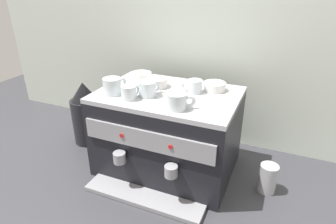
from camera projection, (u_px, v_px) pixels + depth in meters
ground_plane at (168, 165)px, 1.52m from camera, size 4.00×4.00×0.00m
tiled_backsplash_wall at (195, 57)px, 1.63m from camera, size 2.80×0.03×0.99m
espresso_machine at (168, 132)px, 1.43m from camera, size 0.66×0.57×0.41m
ceramic_cup_0 at (178, 101)px, 1.16m from camera, size 0.12×0.08×0.07m
ceramic_cup_1 at (194, 86)px, 1.33m from camera, size 0.10×0.07×0.06m
ceramic_cup_2 at (113, 86)px, 1.31m from camera, size 0.08×0.12×0.08m
ceramic_cup_3 at (129, 92)px, 1.26m from camera, size 0.07×0.10×0.06m
ceramic_cup_4 at (148, 89)px, 1.29m from camera, size 0.08×0.11×0.07m
ceramic_bowl_0 at (215, 87)px, 1.36m from camera, size 0.11×0.11×0.04m
ceramic_bowl_1 at (157, 83)px, 1.40m from camera, size 0.10×0.10×0.04m
ceramic_bowl_2 at (141, 76)px, 1.53m from camera, size 0.11×0.11×0.03m
coffee_grinder at (86, 114)px, 1.67m from camera, size 0.17×0.17×0.37m
milk_pitcher at (268, 178)px, 1.31m from camera, size 0.08×0.08×0.14m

